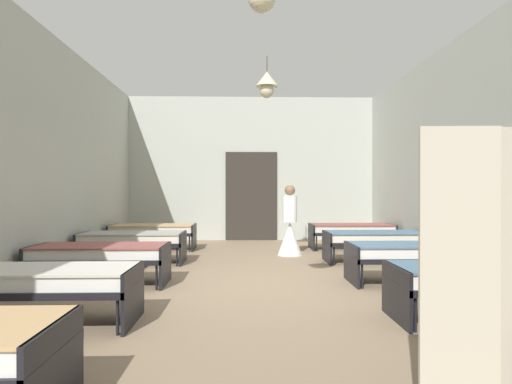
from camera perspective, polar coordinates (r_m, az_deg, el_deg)
The scene contains 11 objects.
ground_plane at distance 6.64m, azimuth 0.39°, elevation -12.03°, with size 7.26×12.05×0.10m, color #8C755B.
room_shell at distance 7.91m, azimuth 0.02°, elevation 4.56°, with size 7.06×11.65×3.91m.
bed_left_row_1 at distance 5.10m, azimuth -25.72°, elevation -10.20°, with size 1.90×0.84×0.57m.
bed_right_row_1 at distance 5.31m, azimuth 27.08°, elevation -9.79°, with size 1.90×0.84×0.57m.
bed_left_row_2 at distance 6.86m, azimuth -19.20°, elevation -7.50°, with size 1.90×0.84×0.57m.
bed_right_row_2 at distance 7.02m, azimuth 19.51°, elevation -7.33°, with size 1.90×0.84×0.57m.
bed_left_row_3 at distance 8.68m, azimuth -15.42°, elevation -5.87°, with size 1.90×0.84×0.57m.
bed_right_row_3 at distance 8.80m, azimuth 15.00°, elevation -5.79°, with size 1.90×0.84×0.57m.
bed_left_row_4 at distance 10.52m, azimuth -12.96°, elevation -4.80°, with size 1.90×0.84×0.57m.
bed_right_row_4 at distance 10.63m, azimuth 12.04°, elevation -4.75°, with size 1.90×0.84×0.57m.
nurse_near_aisle at distance 9.41m, azimuth 4.34°, elevation -4.83°, with size 0.52×0.52×1.49m.
Camera 1 is at (-0.24, -6.48, 1.36)m, focal length 31.41 mm.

